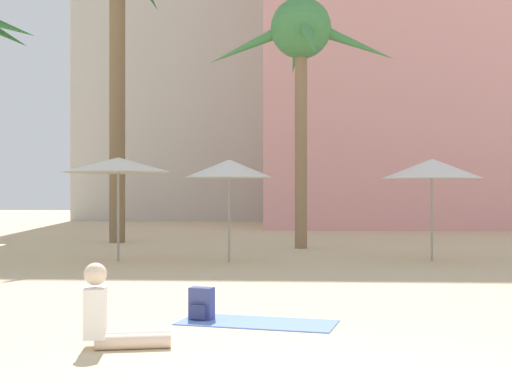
# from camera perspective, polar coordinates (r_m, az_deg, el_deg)

# --- Properties ---
(hotel_pink) EXTENTS (17.85, 11.82, 19.27)m
(hotel_pink) POSITION_cam_1_polar(r_m,az_deg,el_deg) (37.52, 15.10, 12.19)
(hotel_pink) COLOR pink
(hotel_pink) RESTS_ON ground
(palm_tree_far_left) EXTENTS (5.78, 5.66, 7.44)m
(palm_tree_far_left) POSITION_cam_1_polar(r_m,az_deg,el_deg) (20.71, 3.79, 12.35)
(palm_tree_far_left) COLOR #896B4C
(palm_tree_far_left) RESTS_ON ground
(cafe_umbrella_0) EXTENTS (2.10, 2.10, 2.43)m
(cafe_umbrella_0) POSITION_cam_1_polar(r_m,az_deg,el_deg) (16.08, -2.27, 1.96)
(cafe_umbrella_0) COLOR gray
(cafe_umbrella_0) RESTS_ON ground
(cafe_umbrella_2) EXTENTS (2.43, 2.43, 2.47)m
(cafe_umbrella_2) POSITION_cam_1_polar(r_m,az_deg,el_deg) (16.94, 14.52, 1.90)
(cafe_umbrella_2) COLOR gray
(cafe_umbrella_2) RESTS_ON ground
(cafe_umbrella_3) EXTENTS (2.66, 2.66, 2.50)m
(cafe_umbrella_3) POSITION_cam_1_polar(r_m,az_deg,el_deg) (16.70, -11.47, 2.22)
(cafe_umbrella_3) COLOR gray
(cafe_umbrella_3) RESTS_ON ground
(beach_towel) EXTENTS (2.09, 1.21, 0.01)m
(beach_towel) POSITION_cam_1_polar(r_m,az_deg,el_deg) (8.68, 0.10, -10.88)
(beach_towel) COLOR #6684E0
(beach_towel) RESTS_ON ground
(backpack) EXTENTS (0.34, 0.30, 0.42)m
(backpack) POSITION_cam_1_polar(r_m,az_deg,el_deg) (8.86, -4.60, -9.37)
(backpack) COLOR #3C447F
(backpack) RESTS_ON ground
(person_mid_left) EXTENTS (0.95, 0.55, 0.90)m
(person_mid_left) POSITION_cam_1_polar(r_m,az_deg,el_deg) (7.44, -12.07, -10.28)
(person_mid_left) COLOR beige
(person_mid_left) RESTS_ON ground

